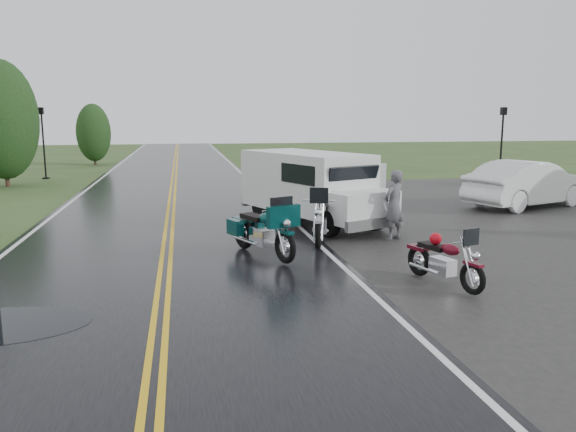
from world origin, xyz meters
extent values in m
plane|color=#2D471E|center=(0.00, 0.00, 0.00)|extent=(120.00, 120.00, 0.00)
cube|color=black|center=(0.00, 10.00, 0.02)|extent=(8.00, 100.00, 0.04)
cube|color=black|center=(11.00, 5.00, 0.01)|extent=(14.00, 24.00, 0.03)
imported|color=#55545A|center=(5.90, 3.34, 0.93)|extent=(0.81, 0.75, 1.86)
imported|color=white|center=(12.74, 7.71, 0.84)|extent=(5.40, 3.41, 1.68)
camera|label=1|loc=(0.42, -10.53, 3.25)|focal=35.00mm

